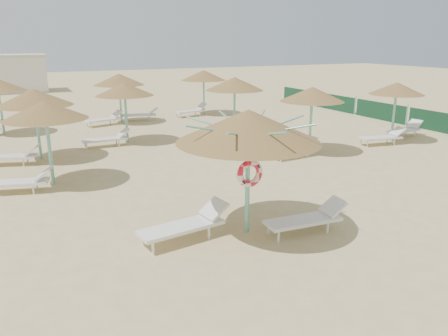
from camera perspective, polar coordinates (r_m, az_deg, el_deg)
name	(u,v)px	position (r m, az deg, el deg)	size (l,w,h in m)	color
ground	(260,226)	(10.98, 4.68, -7.55)	(120.00, 120.00, 0.00)	#CDB87D
main_palapa	(248,126)	(9.86, 3.20, 5.44)	(3.31, 3.31, 2.96)	#6CBCA9
lounger_main_a	(187,224)	(10.15, -4.88, -7.33)	(2.21, 0.94, 0.78)	white
lounger_main_b	(308,218)	(10.69, 10.92, -6.47)	(2.05, 0.75, 0.73)	white
palapa_field	(161,88)	(20.52, -8.19, 10.24)	(20.31, 13.40, 2.72)	#6CBCA9
windbreak_fence	(381,111)	(26.99, 19.80, 7.00)	(0.08, 19.84, 1.10)	#18492A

